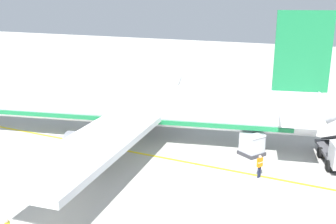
{
  "coord_description": "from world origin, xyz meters",
  "views": [
    {
      "loc": [
        -1.32,
        0.96,
        12.59
      ],
      "look_at": [
        29.06,
        15.67,
        2.92
      ],
      "focal_mm": 41.51,
      "sensor_mm": 36.0,
      "label": 1
    }
  ],
  "objects_px": {
    "airliner_foreground": "(117,104)",
    "crew_loader_left": "(260,164)",
    "cargo_container_mid": "(252,144)",
    "crew_loader_right": "(275,115)"
  },
  "relations": [
    {
      "from": "crew_loader_right",
      "to": "cargo_container_mid",
      "type": "bearing_deg",
      "value": 179.84
    },
    {
      "from": "crew_loader_left",
      "to": "crew_loader_right",
      "type": "distance_m",
      "value": 13.6
    },
    {
      "from": "crew_loader_left",
      "to": "cargo_container_mid",
      "type": "bearing_deg",
      "value": 21.04
    },
    {
      "from": "cargo_container_mid",
      "to": "crew_loader_right",
      "type": "xyz_separation_m",
      "value": [
        9.4,
        -0.03,
        0.07
      ]
    },
    {
      "from": "crew_loader_left",
      "to": "crew_loader_right",
      "type": "xyz_separation_m",
      "value": [
        13.51,
        1.55,
        0.02
      ]
    },
    {
      "from": "cargo_container_mid",
      "to": "crew_loader_right",
      "type": "bearing_deg",
      "value": -0.16
    },
    {
      "from": "airliner_foreground",
      "to": "crew_loader_right",
      "type": "relative_size",
      "value": 23.0
    },
    {
      "from": "cargo_container_mid",
      "to": "airliner_foreground",
      "type": "bearing_deg",
      "value": 97.02
    },
    {
      "from": "cargo_container_mid",
      "to": "crew_loader_right",
      "type": "distance_m",
      "value": 9.4
    },
    {
      "from": "airliner_foreground",
      "to": "crew_loader_left",
      "type": "height_order",
      "value": "airliner_foreground"
    }
  ]
}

